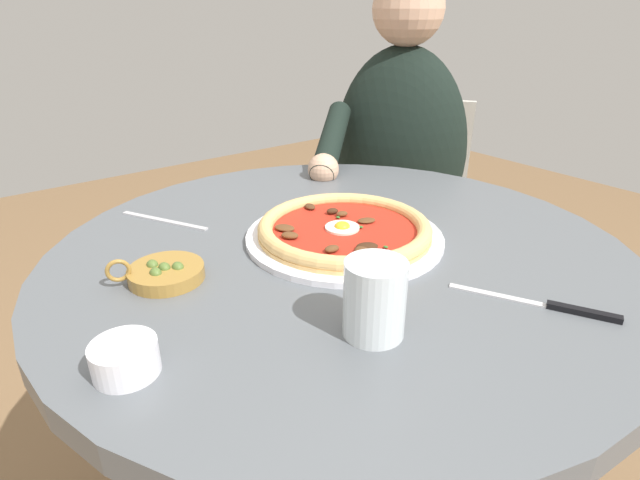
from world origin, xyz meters
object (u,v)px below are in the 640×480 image
object	(u,v)px
water_glass	(374,304)
cafe_chair_diner	(401,209)
pizza_on_plate	(344,231)
fork_utensil	(164,221)
steak_knife	(557,307)
ramekin_capers	(125,357)
dining_table	(339,325)
diner_person	(393,222)
olive_pan	(165,273)

from	to	relation	value
water_glass	cafe_chair_diner	world-z (taller)	water_glass
pizza_on_plate	water_glass	world-z (taller)	water_glass
fork_utensil	cafe_chair_diner	size ratio (longest dim) A/B	0.20
water_glass	fork_utensil	world-z (taller)	water_glass
steak_knife	ramekin_capers	distance (m)	0.52
dining_table	pizza_on_plate	distance (m)	0.17
water_glass	diner_person	xyz separation A→B (m)	(-0.58, 0.64, -0.26)
olive_pan	fork_utensil	bearing A→B (deg)	158.65
olive_pan	cafe_chair_diner	distance (m)	1.01
steak_knife	fork_utensil	bearing A→B (deg)	-153.90
pizza_on_plate	steak_knife	bearing A→B (deg)	13.71
water_glass	steak_knife	bearing A→B (deg)	64.24
steak_knife	diner_person	distance (m)	0.83
diner_person	cafe_chair_diner	size ratio (longest dim) A/B	1.41
water_glass	cafe_chair_diner	xyz separation A→B (m)	(-0.66, 0.76, -0.27)
dining_table	steak_knife	bearing A→B (deg)	18.17
pizza_on_plate	ramekin_capers	bearing A→B (deg)	-74.04
ramekin_capers	diner_person	world-z (taller)	diner_person
steak_knife	olive_pan	xyz separation A→B (m)	(-0.38, -0.37, 0.01)
water_glass	diner_person	bearing A→B (deg)	132.25
diner_person	pizza_on_plate	bearing A→B (deg)	-54.11
pizza_on_plate	olive_pan	distance (m)	0.29
fork_utensil	water_glass	bearing A→B (deg)	7.74
dining_table	fork_utensil	world-z (taller)	fork_utensil
pizza_on_plate	cafe_chair_diner	distance (m)	0.80
ramekin_capers	cafe_chair_diner	world-z (taller)	cafe_chair_diner
olive_pan	cafe_chair_diner	xyz separation A→B (m)	(-0.39, 0.90, -0.24)
water_glass	ramekin_capers	distance (m)	0.28
steak_knife	fork_utensil	world-z (taller)	steak_knife
dining_table	fork_utensil	size ratio (longest dim) A/B	5.48
pizza_on_plate	fork_utensil	distance (m)	0.33
fork_utensil	steak_knife	bearing A→B (deg)	26.10
steak_knife	olive_pan	distance (m)	0.53
steak_knife	olive_pan	size ratio (longest dim) A/B	1.49
pizza_on_plate	fork_utensil	bearing A→B (deg)	-141.24
dining_table	water_glass	world-z (taller)	water_glass
water_glass	olive_pan	xyz separation A→B (m)	(-0.27, -0.14, -0.03)
fork_utensil	diner_person	bearing A→B (deg)	98.30
fork_utensil	cafe_chair_diner	world-z (taller)	cafe_chair_diner
olive_pan	fork_utensil	distance (m)	0.22
pizza_on_plate	fork_utensil	size ratio (longest dim) A/B	1.92
pizza_on_plate	cafe_chair_diner	bearing A→B (deg)	125.75
fork_utensil	cafe_chair_diner	xyz separation A→B (m)	(-0.18, 0.82, -0.24)
olive_pan	cafe_chair_diner	world-z (taller)	cafe_chair_diner
pizza_on_plate	diner_person	distance (m)	0.66
steak_knife	cafe_chair_diner	size ratio (longest dim) A/B	0.23
steak_knife	diner_person	size ratio (longest dim) A/B	0.16
pizza_on_plate	water_glass	distance (m)	0.26
diner_person	ramekin_capers	bearing A→B (deg)	-62.09
ramekin_capers	olive_pan	world-z (taller)	olive_pan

